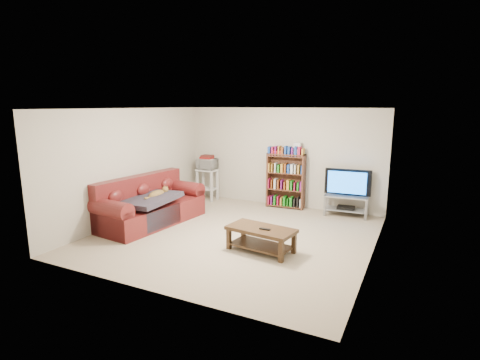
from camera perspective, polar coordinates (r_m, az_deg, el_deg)
The scene contains 19 objects.
floor at distance 7.31m, azimuth -0.68°, elevation -8.33°, with size 5.00×5.00×0.00m, color #BEAB8D.
ceiling at distance 6.89m, azimuth -0.73°, elevation 10.82°, with size 5.00×5.00×0.00m, color white.
wall_back at distance 9.27m, azimuth 6.30°, elevation 3.46°, with size 5.00×5.00×0.00m, color beige.
wall_front at distance 4.96m, azimuth -13.90°, elevation -3.79°, with size 5.00×5.00×0.00m, color beige.
wall_left at distance 8.42m, azimuth -16.09°, elevation 2.28°, with size 5.00×5.00×0.00m, color beige.
wall_right at distance 6.30m, azimuth 20.03°, elevation -0.92°, with size 5.00×5.00×0.00m, color beige.
sofa at distance 8.17m, azimuth -13.70°, elevation -4.02°, with size 1.26×2.42×0.99m.
blanket at distance 7.87m, azimuth -13.64°, elevation -2.86°, with size 0.90×1.16×0.10m, color #312C38.
cat at distance 8.00m, azimuth -12.57°, elevation -2.14°, with size 0.25×0.63×0.19m, color brown, non-canonical shape.
coffee_table at distance 6.46m, azimuth 3.22°, elevation -8.34°, with size 1.22×0.73×0.42m.
remote at distance 6.32m, azimuth 3.80°, elevation -7.47°, with size 0.19×0.05×0.02m, color black.
tv_stand at distance 8.75m, azimuth 15.87°, elevation -3.25°, with size 0.97×0.49×0.47m.
television at distance 8.66m, azimuth 16.03°, elevation -0.41°, with size 1.02×0.13×0.59m, color black.
dvd_player at distance 8.79m, azimuth 15.82°, elevation -4.08°, with size 0.38×0.26×0.06m, color black.
bookshelf at distance 9.11m, azimuth 6.98°, elevation -0.01°, with size 0.93×0.33×1.32m.
shelf_clutter at distance 8.98m, azimuth 7.73°, elevation 4.63°, with size 0.68×0.24×0.28m.
microwave_stand at distance 9.84m, azimuth -5.01°, elevation -0.04°, with size 0.52×0.38×0.82m.
microwave at distance 9.76m, azimuth -5.06°, elevation 2.46°, with size 0.50×0.34×0.28m, color silver.
game_boxes at distance 9.74m, azimuth -5.08°, elevation 3.42°, with size 0.30×0.26×0.05m, color maroon.
Camera 1 is at (3.11, -6.14, 2.47)m, focal length 28.00 mm.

